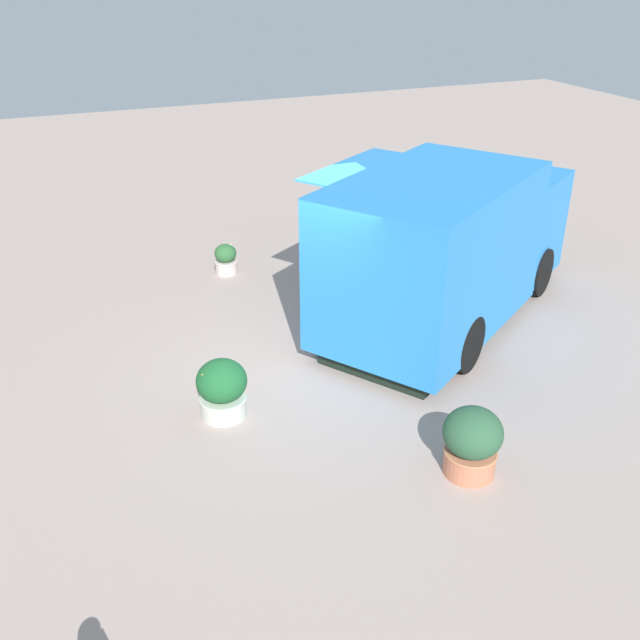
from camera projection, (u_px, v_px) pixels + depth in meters
The scene contains 5 objects.
ground_plane at pixel (312, 354), 10.74m from camera, with size 40.00×40.00×0.00m, color #A79389.
food_truck at pixel (448, 250), 11.25m from camera, with size 5.60×4.69×2.52m.
planter_flowering_near at pixel (226, 259), 13.31m from camera, with size 0.44×0.44×0.57m.
planter_flowering_far at pixel (222, 388), 9.14m from camera, with size 0.66×0.66×0.80m.
planter_flowering_side at pixel (472, 441), 8.10m from camera, with size 0.69×0.69×0.86m.
Camera 1 is at (3.43, 8.64, 5.40)m, focal length 39.94 mm.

